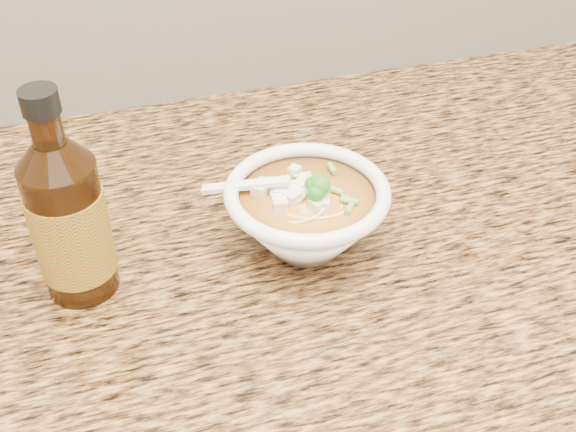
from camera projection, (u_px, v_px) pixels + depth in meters
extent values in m
cube|color=olive|center=(291.00, 240.00, 0.80)|extent=(4.00, 0.68, 0.04)
cylinder|color=white|center=(306.00, 242.00, 0.76)|extent=(0.07, 0.07, 0.01)
torus|color=white|center=(307.00, 192.00, 0.72)|extent=(0.17, 0.17, 0.02)
torus|color=beige|center=(297.00, 190.00, 0.73)|extent=(0.12, 0.12, 0.00)
torus|color=beige|center=(293.00, 196.00, 0.72)|extent=(0.09, 0.09, 0.00)
torus|color=beige|center=(323.00, 201.00, 0.72)|extent=(0.11, 0.11, 0.00)
torus|color=beige|center=(310.00, 201.00, 0.72)|extent=(0.08, 0.08, 0.00)
torus|color=beige|center=(314.00, 207.00, 0.72)|extent=(0.06, 0.06, 0.00)
torus|color=beige|center=(312.00, 197.00, 0.73)|extent=(0.09, 0.09, 0.00)
cube|color=silver|center=(301.00, 204.00, 0.70)|extent=(0.02, 0.02, 0.01)
cube|color=silver|center=(294.00, 179.00, 0.74)|extent=(0.01, 0.01, 0.01)
cube|color=silver|center=(327.00, 203.00, 0.70)|extent=(0.02, 0.02, 0.01)
cube|color=silver|center=(314.00, 178.00, 0.74)|extent=(0.01, 0.01, 0.01)
cube|color=silver|center=(316.00, 168.00, 0.75)|extent=(0.02, 0.02, 0.01)
cube|color=silver|center=(278.00, 196.00, 0.71)|extent=(0.01, 0.01, 0.01)
cube|color=silver|center=(347.00, 191.00, 0.72)|extent=(0.01, 0.01, 0.01)
cube|color=silver|center=(283.00, 215.00, 0.69)|extent=(0.02, 0.02, 0.01)
cube|color=silver|center=(288.00, 197.00, 0.71)|extent=(0.01, 0.01, 0.01)
cube|color=silver|center=(344.00, 198.00, 0.71)|extent=(0.01, 0.01, 0.01)
ellipsoid|color=#196014|center=(314.00, 188.00, 0.70)|extent=(0.03, 0.03, 0.03)
cylinder|color=#63BA47|center=(294.00, 176.00, 0.74)|extent=(0.02, 0.01, 0.01)
cylinder|color=#63BA47|center=(266.00, 179.00, 0.74)|extent=(0.02, 0.02, 0.01)
cylinder|color=#63BA47|center=(335.00, 183.00, 0.73)|extent=(0.02, 0.01, 0.01)
cylinder|color=#63BA47|center=(309.00, 170.00, 0.75)|extent=(0.02, 0.02, 0.01)
cylinder|color=#63BA47|center=(280.00, 189.00, 0.72)|extent=(0.01, 0.02, 0.01)
cylinder|color=#63BA47|center=(334.00, 176.00, 0.74)|extent=(0.01, 0.02, 0.01)
cylinder|color=#63BA47|center=(287.00, 201.00, 0.71)|extent=(0.02, 0.02, 0.01)
cylinder|color=#63BA47|center=(281.00, 222.00, 0.68)|extent=(0.01, 0.02, 0.01)
ellipsoid|color=white|center=(288.00, 192.00, 0.72)|extent=(0.04, 0.04, 0.01)
cube|color=white|center=(245.00, 185.00, 0.72)|extent=(0.09, 0.05, 0.02)
cylinder|color=#351A07|center=(71.00, 229.00, 0.67)|extent=(0.07, 0.07, 0.14)
cylinder|color=#351A07|center=(46.00, 128.00, 0.60)|extent=(0.03, 0.03, 0.03)
cylinder|color=black|center=(40.00, 101.00, 0.58)|extent=(0.03, 0.03, 0.02)
cylinder|color=red|center=(72.00, 231.00, 0.67)|extent=(0.07, 0.07, 0.09)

